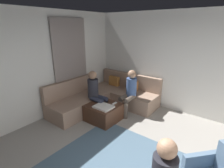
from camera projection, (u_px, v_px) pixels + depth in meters
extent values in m
cube|color=silver|center=(194.00, 65.00, 4.42)|extent=(6.00, 0.12, 2.70)
cube|color=silver|center=(22.00, 70.00, 3.93)|extent=(0.12, 6.00, 2.70)
cube|color=gray|center=(71.00, 65.00, 4.88)|extent=(0.06, 1.10, 2.50)
cube|color=#9E7F6B|center=(123.00, 96.00, 5.42)|extent=(2.10, 0.85, 0.42)
cube|color=#9E7F6B|center=(130.00, 80.00, 5.55)|extent=(2.10, 0.14, 0.45)
cube|color=#9E7F6B|center=(79.00, 105.00, 4.83)|extent=(0.85, 1.70, 0.42)
cube|color=#9E7F6B|center=(70.00, 87.00, 4.90)|extent=(0.14, 1.70, 0.45)
cube|color=#B27233|center=(114.00, 82.00, 5.74)|extent=(0.36, 0.12, 0.36)
cube|color=#B27233|center=(132.00, 86.00, 5.33)|extent=(0.36, 0.12, 0.36)
cube|color=#4C2D1E|center=(104.00, 112.00, 4.42)|extent=(0.76, 0.76, 0.42)
cube|color=white|center=(104.00, 107.00, 4.20)|extent=(0.44, 0.36, 0.04)
cylinder|color=#334C72|center=(102.00, 99.00, 4.60)|extent=(0.08, 0.08, 0.10)
cube|color=white|center=(115.00, 103.00, 4.41)|extent=(0.05, 0.15, 0.02)
cube|color=slate|center=(201.00, 160.00, 2.44)|extent=(0.43, 0.47, 0.22)
cylinder|color=brown|center=(126.00, 111.00, 4.50)|extent=(0.12, 0.12, 0.42)
cylinder|color=brown|center=(120.00, 109.00, 4.60)|extent=(0.12, 0.12, 0.42)
cylinder|color=brown|center=(130.00, 99.00, 4.56)|extent=(0.12, 0.40, 0.12)
cylinder|color=brown|center=(124.00, 97.00, 4.66)|extent=(0.12, 0.40, 0.12)
cylinder|color=#3F598C|center=(131.00, 87.00, 4.68)|extent=(0.28, 0.28, 0.50)
sphere|color=tan|center=(132.00, 74.00, 4.57)|extent=(0.22, 0.22, 0.22)
cylinder|color=#2D3347|center=(107.00, 109.00, 4.59)|extent=(0.12, 0.12, 0.42)
cylinder|color=#2D3347|center=(103.00, 111.00, 4.46)|extent=(0.12, 0.12, 0.42)
cylinder|color=#2D3347|center=(101.00, 98.00, 4.62)|extent=(0.40, 0.12, 0.12)
cylinder|color=#2D3347|center=(97.00, 100.00, 4.49)|extent=(0.40, 0.12, 0.12)
cylinder|color=#26262D|center=(93.00, 88.00, 4.59)|extent=(0.28, 0.28, 0.50)
sphere|color=#8C664C|center=(93.00, 75.00, 4.48)|extent=(0.22, 0.22, 0.22)
sphere|color=tan|center=(167.00, 149.00, 1.83)|extent=(0.22, 0.22, 0.22)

